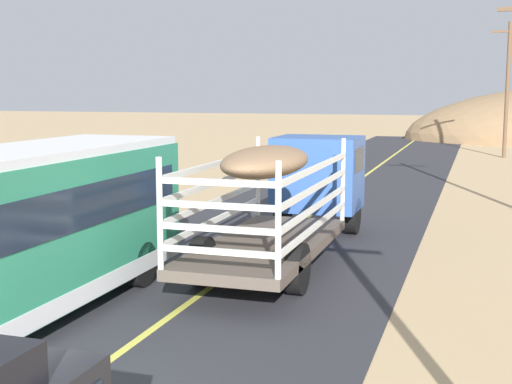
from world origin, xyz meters
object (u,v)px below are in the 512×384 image
bus (0,235)px  power_pole_far (507,86)px  livestock_truck (300,183)px  car_far (319,154)px

bus → power_pole_far: size_ratio=1.16×
bus → power_pole_far: bearing=75.8°
livestock_truck → car_far: (-3.16, 16.41, -0.70)m
car_far → bus: bearing=-90.7°
livestock_truck → car_far: 16.73m
livestock_truck → power_pole_far: (6.11, 29.46, 2.80)m
bus → livestock_truck: bearing=67.3°
car_far → power_pole_far: size_ratio=0.54×
bus → car_far: size_ratio=2.16×
livestock_truck → bus: bearing=-112.7°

